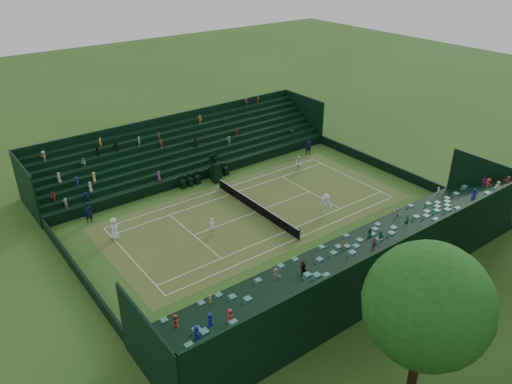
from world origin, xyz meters
TOP-DOWN VIEW (x-y plane):
  - ground at (0.00, 0.00)m, footprint 160.00×160.00m
  - court_surface at (0.00, 0.00)m, footprint 12.97×26.77m
  - perimeter_wall_north at (0.00, 15.88)m, footprint 17.17×0.20m
  - perimeter_wall_south at (0.00, -15.88)m, footprint 17.17×0.20m
  - perimeter_wall_east at (8.48, 0.00)m, footprint 0.20×31.77m
  - perimeter_wall_west at (-8.48, 0.00)m, footprint 0.20×31.77m
  - north_grandstand at (12.66, 0.00)m, footprint 6.60×32.00m
  - south_grandstand at (-12.66, 0.00)m, footprint 6.60×32.00m
  - tennis_net at (0.00, 0.00)m, footprint 11.67×0.10m
  - umpire_chair at (-7.20, 0.48)m, footprint 0.99×0.99m
  - courtside_chairs at (-8.01, -0.34)m, footprint 0.55×5.52m
  - player_near_west at (-3.41, -11.69)m, footprint 0.98×0.68m
  - player_near_east at (0.78, -5.06)m, footprint 0.68×0.66m
  - player_far_west at (-4.11, 8.64)m, footprint 0.88×0.71m
  - player_far_east at (3.89, 4.70)m, footprint 1.44×1.18m
  - line_judge_north at (-6.91, 12.50)m, footprint 0.70×0.84m
  - line_judge_south at (-7.17, -12.42)m, footprint 0.63×0.79m

SIDE VIEW (x-z plane):
  - ground at x=0.00m, z-range 0.00..0.00m
  - court_surface at x=0.00m, z-range 0.00..0.01m
  - courtside_chairs at x=-8.01m, z-range -0.15..1.05m
  - perimeter_wall_north at x=0.00m, z-range 0.00..1.00m
  - perimeter_wall_south at x=0.00m, z-range 0.00..1.00m
  - perimeter_wall_east at x=8.48m, z-range 0.00..1.00m
  - perimeter_wall_west at x=-8.48m, z-range 0.00..1.00m
  - tennis_net at x=0.00m, z-range 0.00..1.06m
  - player_near_east at x=0.78m, z-range 0.00..1.58m
  - player_far_west at x=-4.11m, z-range 0.00..1.68m
  - line_judge_south at x=-7.17m, z-range 0.00..1.89m
  - player_near_west at x=-3.41m, z-range 0.00..1.90m
  - player_far_east at x=3.89m, z-range 0.00..1.93m
  - line_judge_north at x=-6.91m, z-range 0.00..1.98m
  - umpire_chair at x=-7.20m, z-range -0.23..2.88m
  - north_grandstand at x=12.66m, z-range -0.90..4.00m
  - south_grandstand at x=-12.66m, z-range -0.90..4.00m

